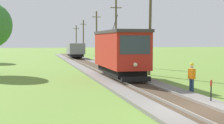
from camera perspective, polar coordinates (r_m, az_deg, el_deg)
name	(u,v)px	position (r m, az deg, el deg)	size (l,w,h in m)	color
ground_plane	(197,114)	(14.46, 14.26, -8.63)	(260.00, 260.00, 0.00)	olive
track_ballast	(197,112)	(14.44, 14.26, -8.28)	(4.20, 120.00, 0.18)	slate
sleeper_bed	(197,110)	(14.42, 14.27, -7.91)	(2.04, 120.00, 0.01)	#423323
rail_left	(181,109)	(14.10, 11.65, -7.87)	(0.07, 120.00, 0.14)	gray
rail_right	(212,107)	(14.75, 16.77, -7.44)	(0.07, 120.00, 0.14)	gray
red_tram	(120,52)	(26.03, 1.38, 1.79)	(2.60, 8.54, 4.79)	red
freight_car	(76,50)	(53.89, -6.25, 2.08)	(2.40, 5.20, 2.31)	slate
utility_pole_near_tram	(150,26)	(29.45, 6.51, 6.10)	(1.40, 0.58, 8.42)	brown
utility_pole_mid	(116,32)	(41.28, 0.68, 5.17)	(1.40, 0.28, 8.04)	brown
utility_pole_far	(97,35)	(54.02, -2.66, 4.67)	(1.40, 0.24, 7.76)	brown
utility_pole_distant	(83,37)	(68.44, -4.91, 4.23)	(1.40, 0.59, 7.23)	brown
utility_pole_horizon	(76,39)	(79.89, -6.12, 3.94)	(1.40, 0.36, 6.65)	brown
trackside_signal_marker	(211,91)	(16.64, 16.55, -4.72)	(0.21, 0.21, 1.18)	black
gravel_pile	(99,56)	(56.28, -2.18, 1.11)	(2.22, 2.22, 1.04)	gray
track_worker	(192,77)	(19.69, 13.45, -2.45)	(0.34, 0.43, 1.78)	navy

